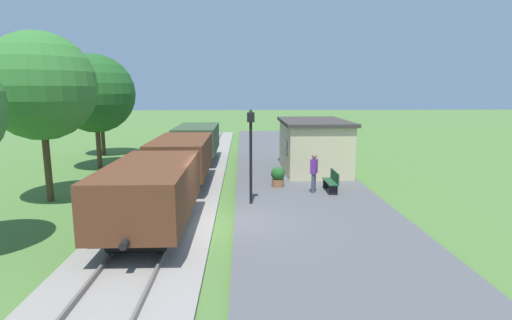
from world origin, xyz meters
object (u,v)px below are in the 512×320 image
station_hut (313,145)px  tree_field_left (100,99)px  person_waiting (314,171)px  potted_planter (278,176)px  tree_trackside_far (95,94)px  freight_train (182,159)px  bench_down_platform (302,151)px  bench_near_hut (332,181)px  tree_trackside_mid (40,86)px  lamp_post_near (251,139)px

station_hut → tree_field_left: size_ratio=0.97×
station_hut → person_waiting: size_ratio=3.39×
potted_planter → tree_trackside_far: (-10.20, 5.97, 3.70)m
potted_planter → tree_field_left: bearing=136.6°
freight_train → bench_down_platform: size_ratio=12.93×
freight_train → station_hut: 7.34m
bench_near_hut → tree_trackside_mid: bearing=-178.9°
freight_train → bench_down_platform: (6.81, 6.73, -0.68)m
freight_train → person_waiting: freight_train is taller
potted_planter → lamp_post_near: bearing=-115.2°
tree_trackside_mid → tree_field_left: 12.45m
freight_train → tree_trackside_far: size_ratio=2.89×
person_waiting → potted_planter: (-1.45, 1.16, -0.46)m
bench_near_hut → lamp_post_near: bearing=-153.6°
tree_field_left → person_waiting: bearing=-42.9°
bench_near_hut → tree_field_left: bearing=139.2°
bench_near_hut → person_waiting: 0.97m
freight_train → tree_trackside_mid: (-5.25, -2.21, 3.39)m
person_waiting → bench_down_platform: bearing=-69.7°
freight_train → potted_planter: bearing=-12.2°
bench_down_platform → potted_planter: (-2.28, -7.71, 0.00)m
station_hut → tree_trackside_far: tree_trackside_far is taller
freight_train → lamp_post_near: size_ratio=5.24×
bench_down_platform → tree_trackside_far: bearing=-172.1°
person_waiting → lamp_post_near: lamp_post_near is taller
tree_trackside_mid → lamp_post_near: bearing=-10.3°
lamp_post_near → tree_trackside_mid: size_ratio=0.53×
station_hut → tree_field_left: bearing=152.4°
bench_down_platform → lamp_post_near: bearing=-108.9°
lamp_post_near → tree_field_left: size_ratio=0.62×
freight_train → tree_field_left: 12.62m
tree_field_left → potted_planter: bearing=-43.4°
tree_trackside_mid → station_hut: bearing=22.4°
bench_near_hut → lamp_post_near: (-3.59, -1.78, 2.08)m
potted_planter → tree_trackside_far: tree_trackside_far is taller
bench_near_hut → bench_down_platform: 8.70m
station_hut → potted_planter: bearing=-121.3°
tree_field_left → freight_train: bearing=-54.6°
bench_near_hut → tree_trackside_far: tree_trackside_far is taller
station_hut → person_waiting: bearing=-99.6°
lamp_post_near → bench_near_hut: bearing=26.4°
station_hut → freight_train: bearing=-157.9°
bench_near_hut → tree_field_left: tree_field_left is taller
tree_trackside_far → tree_field_left: 5.30m
bench_down_platform → lamp_post_near: lamp_post_near is taller
station_hut → bench_down_platform: 4.07m
tree_trackside_far → person_waiting: bearing=-31.5°
bench_near_hut → tree_trackside_mid: (-12.06, -0.24, 4.06)m
freight_train → bench_down_platform: freight_train is taller
person_waiting → tree_trackside_far: 14.03m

